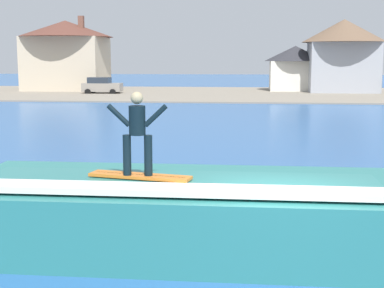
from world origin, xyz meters
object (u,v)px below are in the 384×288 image
house_with_chimney (66,51)px  surfboard (140,176)px  wave_crest (181,212)px  car_near_shore (102,86)px  surfer (137,129)px  house_gabled_white (343,50)px  house_small_cottage (295,66)px

house_with_chimney → surfboard: bearing=-70.3°
wave_crest → car_near_shore: 50.81m
surfboard → surfer: surfer is taller
wave_crest → surfer: (-0.78, -0.55, 1.78)m
car_near_shore → wave_crest: bearing=-73.2°
surfer → car_near_shore: size_ratio=0.39×
surfer → house_with_chimney: (-19.64, 54.96, 2.21)m
surfer → house_gabled_white: bearing=77.1°
house_with_chimney → house_small_cottage: 27.10m
wave_crest → house_with_chimney: bearing=110.6°
wave_crest → surfboard: 1.23m
house_with_chimney → house_small_cottage: bearing=3.7°
wave_crest → surfer: size_ratio=5.57×
wave_crest → car_near_shore: size_ratio=2.16×
wave_crest → house_gabled_white: (11.61, 53.52, 4.08)m
surfer → car_near_shore: surfer is taller
wave_crest → surfer: surfer is taller
house_with_chimney → house_gabled_white: (32.03, -0.89, 0.09)m
wave_crest → house_gabled_white: bearing=77.8°
surfboard → house_gabled_white: bearing=77.1°
house_with_chimney → surfer: bearing=-70.3°
surfer → house_with_chimney: 58.40m
wave_crest → house_small_cottage: size_ratio=1.26×
house_with_chimney → house_gabled_white: house_with_chimney is taller
wave_crest → house_with_chimney: house_with_chimney is taller
house_with_chimney → house_small_cottage: house_with_chimney is taller
house_gabled_white → surfboard: bearing=-102.9°
wave_crest → car_near_shore: (-14.66, 48.65, 0.22)m
house_gabled_white → car_near_shore: bearing=-169.5°
surfboard → house_with_chimney: house_with_chimney is taller
wave_crest → surfboard: bearing=-147.8°
surfer → house_with_chimney: bearing=109.7°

